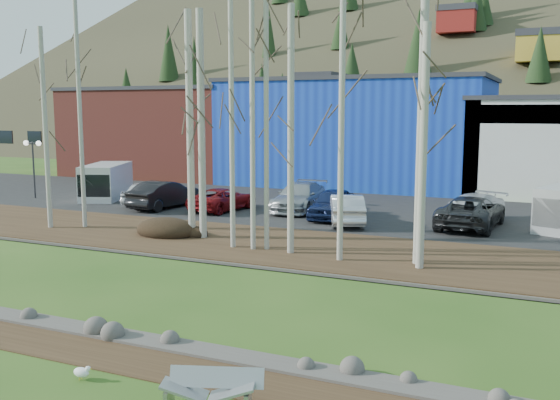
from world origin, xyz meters
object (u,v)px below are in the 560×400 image
at_px(car_3, 300,197).
at_px(van_grey, 105,182).
at_px(car_5, 346,209).
at_px(car_4, 332,204).
at_px(car_2, 223,199).
at_px(car_6, 471,212).
at_px(street_lamp, 33,153).
at_px(car_0, 148,193).
at_px(car_7, 471,209).
at_px(car_1, 164,194).
at_px(seagull, 82,372).
at_px(bench_damaged, 211,390).

height_order(car_3, van_grey, van_grey).
bearing_deg(car_5, car_4, -69.52).
xyz_separation_m(car_2, car_6, (13.72, 0.30, 0.14)).
bearing_deg(street_lamp, car_3, 9.10).
relative_size(car_0, car_5, 0.95).
bearing_deg(car_7, car_5, -136.44).
height_order(street_lamp, car_6, street_lamp).
bearing_deg(car_1, car_6, -170.87).
bearing_deg(car_5, car_2, -31.06).
height_order(seagull, car_1, car_1).
relative_size(car_1, van_grey, 0.89).
bearing_deg(car_4, car_5, -50.97).
xyz_separation_m(car_2, car_4, (6.60, 0.11, 0.14)).
height_order(car_0, car_3, car_3).
height_order(street_lamp, car_5, street_lamp).
relative_size(car_5, car_7, 0.91).
xyz_separation_m(car_0, car_4, (11.86, 0.06, 0.04)).
height_order(car_1, car_5, car_1).
height_order(car_1, car_6, car_1).
xyz_separation_m(car_4, car_6, (7.12, 0.19, 0.00)).
bearing_deg(bench_damaged, car_5, 80.95).
xyz_separation_m(seagull, car_0, (-13.45, 21.03, 0.69)).
distance_m(car_5, car_6, 6.11).
bearing_deg(bench_damaged, car_0, 108.90).
relative_size(street_lamp, van_grey, 0.68).
relative_size(car_0, car_6, 0.77).
bearing_deg(van_grey, car_1, -38.75).
relative_size(car_4, car_7, 0.91).
distance_m(bench_damaged, car_2, 23.95).
xyz_separation_m(car_0, van_grey, (-4.04, 0.97, 0.38)).
xyz_separation_m(car_4, car_7, (6.98, 1.41, -0.05)).
xyz_separation_m(car_1, van_grey, (-5.73, 1.69, 0.31)).
bearing_deg(car_1, car_2, -163.48).
height_order(bench_damaged, car_2, car_2).
bearing_deg(car_6, seagull, 79.93).
bearing_deg(car_0, car_1, 148.86).
bearing_deg(seagull, car_6, 64.77).
xyz_separation_m(street_lamp, car_4, (20.30, 0.77, -2.18)).
bearing_deg(seagull, car_7, 65.86).
xyz_separation_m(car_2, car_3, (4.04, 1.73, 0.15)).
distance_m(bench_damaged, car_1, 25.31).
relative_size(car_0, car_1, 0.88).
bearing_deg(car_6, van_grey, 2.68).
bearing_deg(car_6, car_3, -3.90).
relative_size(car_3, car_4, 1.19).
relative_size(car_2, car_4, 1.01).
bearing_deg(car_0, van_grey, -21.65).
bearing_deg(car_1, street_lamp, 5.87).
relative_size(car_6, van_grey, 1.01).
distance_m(car_0, car_1, 1.84).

